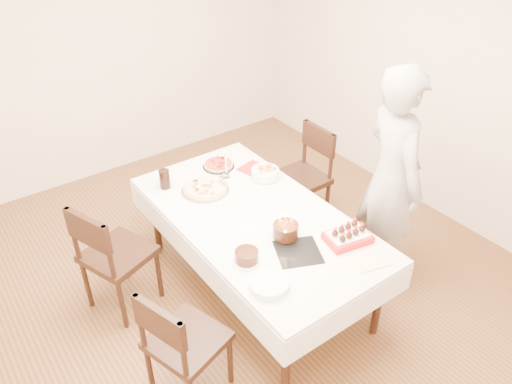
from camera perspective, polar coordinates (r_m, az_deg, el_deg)
floor at (r=4.39m, az=-1.37°, el=-10.43°), size 5.00×5.00×0.00m
wall_back at (r=5.66m, az=-16.76°, el=14.86°), size 4.50×0.04×2.70m
wall_right at (r=5.08m, az=20.18°, el=12.11°), size 0.04×5.00×2.70m
dining_table at (r=4.12m, az=-0.00°, el=-6.93°), size 1.66×2.36×0.75m
chair_right_savory at (r=4.82m, az=5.01°, el=1.52°), size 0.51×0.51×1.00m
chair_left_savory at (r=4.05m, az=-15.47°, el=-6.86°), size 0.66×0.66×1.01m
chair_left_dessert at (r=3.38m, az=-7.83°, el=-16.46°), size 0.61×0.61×0.95m
person at (r=4.10m, az=15.24°, el=1.46°), size 0.65×0.80×1.89m
pizza_white at (r=4.17m, az=-5.83°, el=0.34°), size 0.44×0.44×0.04m
pizza_pepperoni at (r=4.50m, az=-4.31°, el=3.13°), size 0.35×0.35×0.04m
red_placemat at (r=4.46m, az=-0.26°, el=2.65°), size 0.28×0.28×0.01m
pasta_bowl at (r=4.31m, az=1.05°, el=2.16°), size 0.30×0.30×0.08m
taper_candle at (r=4.28m, az=-3.45°, el=3.27°), size 0.07×0.07×0.28m
shaker_pair at (r=4.18m, az=-3.70°, el=0.97°), size 0.09×0.09×0.09m
cola_glass at (r=4.24m, az=-10.40°, el=1.47°), size 0.10×0.10×0.17m
layer_cake at (r=3.44m, az=-1.07°, el=-7.37°), size 0.23×0.23×0.09m
cake_board at (r=3.56m, az=4.82°, el=-6.87°), size 0.40×0.40×0.01m
birthday_cake at (r=3.62m, az=3.42°, el=-4.00°), size 0.21×0.21×0.17m
strawberry_box at (r=3.68m, az=10.46°, el=-5.00°), size 0.36×0.27×0.08m
box_lid at (r=3.56m, az=12.81°, el=-7.78°), size 0.30×0.24×0.02m
plate_stack at (r=3.27m, az=1.49°, el=-10.54°), size 0.27×0.27×0.05m
china_plate at (r=3.29m, az=2.11°, el=-10.72°), size 0.25×0.25×0.01m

